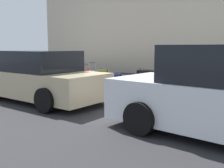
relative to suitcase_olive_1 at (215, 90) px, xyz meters
name	(u,v)px	position (x,y,z in m)	size (l,w,h in m)	color
ground_plane	(110,97)	(3.20, 0.60, -0.48)	(40.00, 40.00, 0.00)	#28282B
sidewalk_curb	(148,86)	(3.20, -1.90, -0.41)	(18.00, 5.00, 0.14)	#ADA89E
suitcase_olive_1	(215,90)	(0.00, 0.00, 0.00)	(0.47, 0.21, 0.89)	#59601E
suitcase_silver_2	(195,90)	(0.58, -0.03, -0.07)	(0.49, 0.20, 0.81)	#9EA0A8
suitcase_red_3	(177,88)	(1.15, -0.09, -0.08)	(0.45, 0.24, 0.77)	red
suitcase_maroon_4	(161,84)	(1.70, -0.07, 0.01)	(0.45, 0.21, 0.76)	maroon
suitcase_black_5	(145,82)	(2.29, -0.08, 0.04)	(0.51, 0.26, 0.82)	black
suitcase_teal_6	(128,84)	(2.88, 0.01, -0.09)	(0.48, 0.27, 0.56)	#0F606B
suitcase_navy_7	(115,82)	(3.45, 0.01, -0.05)	(0.47, 0.28, 0.64)	navy
suitcase_olive_8	(103,79)	(3.98, 0.03, 0.00)	(0.39, 0.27, 0.75)	#59601E
suitcase_silver_9	(93,79)	(4.47, 0.05, -0.03)	(0.39, 0.24, 0.95)	#9EA0A8
suitcase_red_10	(85,78)	(4.95, -0.05, -0.02)	(0.36, 0.25, 0.87)	red
suitcase_maroon_11	(75,75)	(5.49, -0.03, 0.04)	(0.51, 0.23, 1.08)	maroon
fire_hydrant	(60,73)	(6.41, -0.02, 0.06)	(0.39, 0.21, 0.77)	red
bollard_post	(46,74)	(7.13, 0.13, 0.02)	(0.14, 0.14, 0.71)	brown
parked_car_beige_1	(39,77)	(4.57, 2.41, 0.24)	(4.49, 2.05, 1.54)	tan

